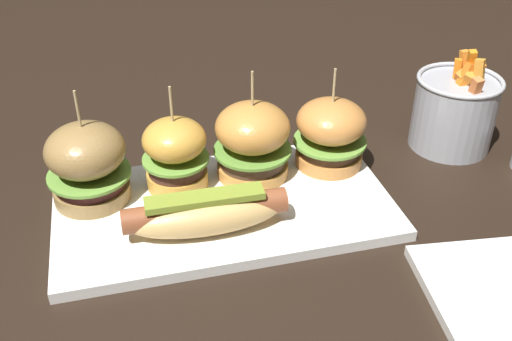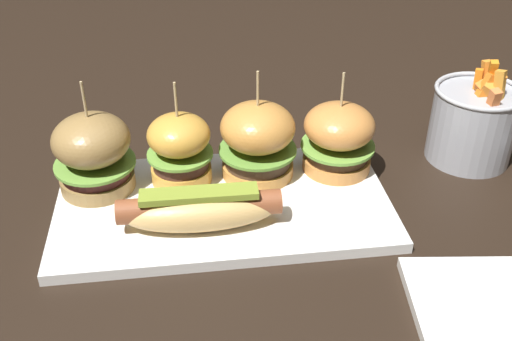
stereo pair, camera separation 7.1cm
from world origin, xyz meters
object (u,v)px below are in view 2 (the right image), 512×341
Objects in this scene: slider_far_right at (338,137)px; hot_dog at (200,209)px; slider_center_left at (180,148)px; platter_main at (223,205)px; slider_center_right at (258,140)px; slider_far_left at (93,152)px; fries_bucket at (474,122)px.

hot_dog is at bearing -151.27° from slider_far_right.
slider_center_left is 0.20m from slider_far_right.
slider_center_right is (0.05, 0.05, 0.06)m from platter_main.
slider_center_right is at bearing 47.23° from platter_main.
slider_far_left is 1.06× the size of slider_center_left.
platter_main is at bearing -167.34° from fries_bucket.
fries_bucket is at bearing 12.66° from platter_main.
hot_dog is 1.29× the size of slider_far_left.
slider_far_left reaches higher than slider_far_right.
hot_dog is 1.29× the size of slider_center_right.
fries_bucket is (0.38, 0.13, 0.02)m from hot_dog.
platter_main is 2.98× the size of slider_far_right.
platter_main is at bearing -46.93° from slider_center_left.
slider_far_right is at bearing -172.87° from fries_bucket.
platter_main is at bearing -160.70° from slider_far_right.
hot_dog reaches higher than platter_main.
platter_main is 2.81× the size of slider_center_right.
platter_main is at bearing -18.06° from slider_far_left.
platter_main is 2.18× the size of hot_dog.
slider_center_left is at bearing 1.09° from slider_far_left.
hot_dog is (-0.03, -0.05, 0.03)m from platter_main.
slider_center_right reaches higher than fries_bucket.
slider_far_left is at bearing -179.24° from slider_far_right.
slider_far_right is at bearing 28.73° from hot_dog.
slider_far_right is at bearing 0.60° from slider_center_left.
slider_far_left is 0.50m from fries_bucket.
slider_center_left reaches higher than platter_main.
slider_far_left is 0.31m from slider_far_right.
hot_dog is 0.21m from slider_far_right.
fries_bucket is at bearing 7.13° from slider_far_right.
slider_far_right reaches higher than platter_main.
fries_bucket is (0.40, 0.03, -0.01)m from slider_center_left.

